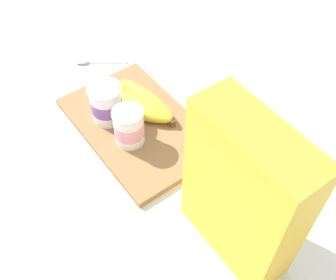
{
  "coord_description": "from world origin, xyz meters",
  "views": [
    {
      "loc": [
        -0.52,
        0.3,
        0.66
      ],
      "look_at": [
        -0.11,
        0.0,
        0.06
      ],
      "focal_mm": 43.4,
      "sensor_mm": 36.0,
      "label": 1
    }
  ],
  "objects_px": {
    "cutting_board": "(137,125)",
    "yogurt_cup_back": "(106,104)",
    "cereal_box": "(243,195)",
    "yogurt_cup_front": "(129,127)",
    "banana_bunch": "(141,104)",
    "spoon": "(92,61)"
  },
  "relations": [
    {
      "from": "cutting_board",
      "to": "yogurt_cup_back",
      "type": "distance_m",
      "value": 0.08
    },
    {
      "from": "cereal_box",
      "to": "yogurt_cup_front",
      "type": "height_order",
      "value": "cereal_box"
    },
    {
      "from": "cutting_board",
      "to": "yogurt_cup_front",
      "type": "relative_size",
      "value": 4.15
    },
    {
      "from": "banana_bunch",
      "to": "spoon",
      "type": "relative_size",
      "value": 1.59
    },
    {
      "from": "cutting_board",
      "to": "spoon",
      "type": "relative_size",
      "value": 2.97
    },
    {
      "from": "cutting_board",
      "to": "cereal_box",
      "type": "bearing_deg",
      "value": 177.41
    },
    {
      "from": "yogurt_cup_front",
      "to": "yogurt_cup_back",
      "type": "xyz_separation_m",
      "value": [
        0.08,
        0.0,
        0.0
      ]
    },
    {
      "from": "cutting_board",
      "to": "yogurt_cup_back",
      "type": "height_order",
      "value": "yogurt_cup_back"
    },
    {
      "from": "yogurt_cup_front",
      "to": "banana_bunch",
      "type": "xyz_separation_m",
      "value": [
        0.06,
        -0.07,
        -0.02
      ]
    },
    {
      "from": "cereal_box",
      "to": "banana_bunch",
      "type": "relative_size",
      "value": 1.58
    },
    {
      "from": "yogurt_cup_front",
      "to": "yogurt_cup_back",
      "type": "distance_m",
      "value": 0.08
    },
    {
      "from": "yogurt_cup_front",
      "to": "cereal_box",
      "type": "bearing_deg",
      "value": -175.33
    },
    {
      "from": "yogurt_cup_front",
      "to": "banana_bunch",
      "type": "height_order",
      "value": "yogurt_cup_front"
    },
    {
      "from": "cereal_box",
      "to": "yogurt_cup_front",
      "type": "relative_size",
      "value": 3.51
    },
    {
      "from": "cereal_box",
      "to": "yogurt_cup_back",
      "type": "bearing_deg",
      "value": -175.04
    },
    {
      "from": "banana_bunch",
      "to": "spoon",
      "type": "distance_m",
      "value": 0.23
    },
    {
      "from": "yogurt_cup_front",
      "to": "spoon",
      "type": "xyz_separation_m",
      "value": [
        0.28,
        -0.07,
        -0.05
      ]
    },
    {
      "from": "yogurt_cup_back",
      "to": "spoon",
      "type": "distance_m",
      "value": 0.22
    },
    {
      "from": "spoon",
      "to": "banana_bunch",
      "type": "bearing_deg",
      "value": 179.62
    },
    {
      "from": "yogurt_cup_front",
      "to": "yogurt_cup_back",
      "type": "relative_size",
      "value": 0.95
    },
    {
      "from": "yogurt_cup_back",
      "to": "banana_bunch",
      "type": "height_order",
      "value": "yogurt_cup_back"
    },
    {
      "from": "cutting_board",
      "to": "cereal_box",
      "type": "height_order",
      "value": "cereal_box"
    }
  ]
}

